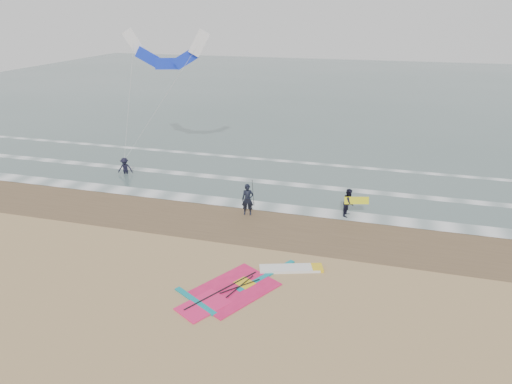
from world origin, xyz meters
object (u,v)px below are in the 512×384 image
(person_standing, at_px, (248,200))
(person_wading, at_px, (125,164))
(windsurf_rig, at_px, (250,284))
(person_walking, at_px, (349,203))
(surf_kite, at_px, (166,53))

(person_standing, relative_size, person_wading, 1.15)
(windsurf_rig, height_order, person_wading, person_wading)
(person_standing, height_order, person_walking, person_standing)
(person_walking, relative_size, surf_kite, 0.19)
(person_walking, bearing_deg, surf_kite, 78.23)
(person_standing, distance_m, surf_kite, 12.28)
(surf_kite, bearing_deg, person_standing, -42.16)
(person_standing, distance_m, person_wading, 10.55)
(person_wading, height_order, surf_kite, surf_kite)
(person_standing, height_order, person_wading, person_standing)
(person_standing, xyz_separation_m, person_wading, (-9.79, 3.94, -0.12))
(surf_kite, bearing_deg, person_wading, -127.05)
(person_standing, distance_m, person_walking, 5.44)
(person_walking, xyz_separation_m, person_wading, (-15.07, 2.63, -0.02))
(windsurf_rig, distance_m, person_wading, 15.78)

